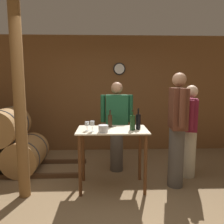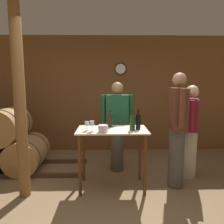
{
  "view_description": "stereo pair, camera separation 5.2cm",
  "coord_description": "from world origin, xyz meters",
  "px_view_note": "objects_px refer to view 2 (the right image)",
  "views": [
    {
      "loc": [
        -0.15,
        -2.65,
        1.67
      ],
      "look_at": [
        -0.03,
        0.7,
        1.19
      ],
      "focal_mm": 35.0,
      "sensor_mm": 36.0,
      "label": 1
    },
    {
      "loc": [
        -0.09,
        -2.65,
        1.67
      ],
      "look_at": [
        -0.03,
        0.7,
        1.19
      ],
      "focal_mm": 35.0,
      "sensor_mm": 36.0,
      "label": 2
    }
  ],
  "objects_px": {
    "wine_bottle_center": "(138,121)",
    "person_visitor_with_scarf": "(190,130)",
    "ice_bucket": "(103,129)",
    "person_visitor_bearded": "(117,125)",
    "wine_glass_near_center": "(92,124)",
    "wine_bottle_far_left": "(110,120)",
    "person_host": "(177,128)",
    "wine_bottle_left": "(132,122)",
    "wine_glass_near_left": "(87,124)",
    "wooden_post": "(20,104)"
  },
  "relations": [
    {
      "from": "wine_bottle_far_left",
      "to": "person_host",
      "type": "relative_size",
      "value": 0.15
    },
    {
      "from": "wine_bottle_center",
      "to": "person_host",
      "type": "distance_m",
      "value": 0.62
    },
    {
      "from": "wine_bottle_far_left",
      "to": "person_host",
      "type": "bearing_deg",
      "value": -8.21
    },
    {
      "from": "wooden_post",
      "to": "wine_glass_near_left",
      "type": "xyz_separation_m",
      "value": [
        0.91,
        0.12,
        -0.31
      ]
    },
    {
      "from": "ice_bucket",
      "to": "person_visitor_bearded",
      "type": "bearing_deg",
      "value": 74.23
    },
    {
      "from": "person_visitor_bearded",
      "to": "wine_bottle_far_left",
      "type": "bearing_deg",
      "value": -104.91
    },
    {
      "from": "wine_bottle_center",
      "to": "wine_glass_near_left",
      "type": "height_order",
      "value": "wine_bottle_center"
    },
    {
      "from": "wine_bottle_center",
      "to": "wine_glass_near_center",
      "type": "bearing_deg",
      "value": -169.04
    },
    {
      "from": "wine_glass_near_left",
      "to": "person_host",
      "type": "relative_size",
      "value": 0.08
    },
    {
      "from": "person_visitor_bearded",
      "to": "wooden_post",
      "type": "bearing_deg",
      "value": -147.64
    },
    {
      "from": "wine_bottle_far_left",
      "to": "person_host",
      "type": "xyz_separation_m",
      "value": [
        1.04,
        -0.15,
        -0.09
      ]
    },
    {
      "from": "wine_bottle_center",
      "to": "person_visitor_bearded",
      "type": "bearing_deg",
      "value": 112.83
    },
    {
      "from": "wine_bottle_center",
      "to": "person_visitor_with_scarf",
      "type": "height_order",
      "value": "person_visitor_with_scarf"
    },
    {
      "from": "wine_bottle_far_left",
      "to": "person_host",
      "type": "height_order",
      "value": "person_host"
    },
    {
      "from": "wine_bottle_center",
      "to": "person_host",
      "type": "bearing_deg",
      "value": 2.29
    },
    {
      "from": "wooden_post",
      "to": "wine_glass_near_left",
      "type": "relative_size",
      "value": 19.46
    },
    {
      "from": "person_host",
      "to": "person_visitor_bearded",
      "type": "distance_m",
      "value": 1.12
    },
    {
      "from": "wine_bottle_far_left",
      "to": "person_visitor_bearded",
      "type": "xyz_separation_m",
      "value": [
        0.14,
        0.51,
        -0.17
      ]
    },
    {
      "from": "wooden_post",
      "to": "person_host",
      "type": "height_order",
      "value": "wooden_post"
    },
    {
      "from": "person_visitor_bearded",
      "to": "ice_bucket",
      "type": "bearing_deg",
      "value": -105.77
    },
    {
      "from": "wine_glass_near_center",
      "to": "wine_bottle_far_left",
      "type": "bearing_deg",
      "value": 48.87
    },
    {
      "from": "person_visitor_with_scarf",
      "to": "person_visitor_bearded",
      "type": "distance_m",
      "value": 1.28
    },
    {
      "from": "wooden_post",
      "to": "wine_glass_near_center",
      "type": "xyz_separation_m",
      "value": [
        0.99,
        0.07,
        -0.29
      ]
    },
    {
      "from": "wine_bottle_far_left",
      "to": "person_visitor_bearded",
      "type": "distance_m",
      "value": 0.55
    },
    {
      "from": "wine_bottle_left",
      "to": "person_visitor_with_scarf",
      "type": "bearing_deg",
      "value": 22.54
    },
    {
      "from": "wine_glass_near_left",
      "to": "wine_glass_near_center",
      "type": "bearing_deg",
      "value": -32.17
    },
    {
      "from": "wine_bottle_left",
      "to": "wine_glass_near_center",
      "type": "bearing_deg",
      "value": -172.72
    },
    {
      "from": "wine_bottle_center",
      "to": "person_visitor_with_scarf",
      "type": "xyz_separation_m",
      "value": [
        0.95,
        0.38,
        -0.22
      ]
    },
    {
      "from": "wine_bottle_far_left",
      "to": "ice_bucket",
      "type": "bearing_deg",
      "value": -107.0
    },
    {
      "from": "wine_bottle_far_left",
      "to": "ice_bucket",
      "type": "xyz_separation_m",
      "value": [
        -0.11,
        -0.35,
        -0.05
      ]
    },
    {
      "from": "wooden_post",
      "to": "wine_bottle_left",
      "type": "distance_m",
      "value": 1.62
    },
    {
      "from": "wine_bottle_left",
      "to": "person_visitor_bearded",
      "type": "height_order",
      "value": "person_visitor_bearded"
    },
    {
      "from": "wine_bottle_left",
      "to": "wine_glass_near_left",
      "type": "height_order",
      "value": "wine_bottle_left"
    },
    {
      "from": "wine_bottle_center",
      "to": "ice_bucket",
      "type": "bearing_deg",
      "value": -161.65
    },
    {
      "from": "ice_bucket",
      "to": "person_host",
      "type": "relative_size",
      "value": 0.08
    },
    {
      "from": "wine_bottle_far_left",
      "to": "wine_bottle_left",
      "type": "relative_size",
      "value": 0.92
    },
    {
      "from": "person_host",
      "to": "person_visitor_with_scarf",
      "type": "distance_m",
      "value": 0.5
    },
    {
      "from": "wooden_post",
      "to": "wine_bottle_far_left",
      "type": "height_order",
      "value": "wooden_post"
    },
    {
      "from": "wine_bottle_left",
      "to": "person_visitor_bearded",
      "type": "relative_size",
      "value": 0.18
    },
    {
      "from": "wine_glass_near_center",
      "to": "person_visitor_bearded",
      "type": "xyz_separation_m",
      "value": [
        0.4,
        0.82,
        -0.19
      ]
    },
    {
      "from": "ice_bucket",
      "to": "person_visitor_bearded",
      "type": "xyz_separation_m",
      "value": [
        0.24,
        0.86,
        -0.12
      ]
    },
    {
      "from": "wine_bottle_left",
      "to": "wooden_post",
      "type": "bearing_deg",
      "value": -174.83
    },
    {
      "from": "person_host",
      "to": "wine_glass_near_center",
      "type": "bearing_deg",
      "value": -173.08
    },
    {
      "from": "wine_bottle_far_left",
      "to": "person_visitor_bearded",
      "type": "relative_size",
      "value": 0.17
    },
    {
      "from": "wine_bottle_far_left",
      "to": "wine_glass_near_center",
      "type": "xyz_separation_m",
      "value": [
        -0.27,
        -0.31,
        0.01
      ]
    },
    {
      "from": "person_visitor_bearded",
      "to": "wine_bottle_center",
      "type": "bearing_deg",
      "value": -67.17
    },
    {
      "from": "wine_bottle_far_left",
      "to": "person_visitor_with_scarf",
      "type": "xyz_separation_m",
      "value": [
        1.38,
        0.2,
        -0.2
      ]
    },
    {
      "from": "wine_bottle_far_left",
      "to": "person_visitor_with_scarf",
      "type": "bearing_deg",
      "value": 8.39
    },
    {
      "from": "wine_bottle_far_left",
      "to": "wine_bottle_left",
      "type": "distance_m",
      "value": 0.4
    },
    {
      "from": "person_visitor_with_scarf",
      "to": "ice_bucket",
      "type": "bearing_deg",
      "value": -159.56
    }
  ]
}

